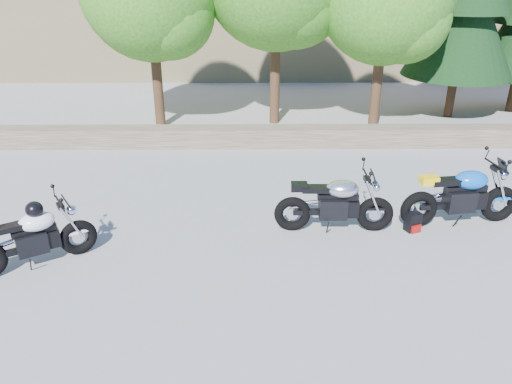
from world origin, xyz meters
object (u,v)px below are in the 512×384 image
silver_bike (335,204)px  backpack (413,222)px  white_bike (31,236)px  blue_bike (462,196)px

silver_bike → backpack: silver_bike is taller
white_bike → blue_bike: bearing=-20.8°
silver_bike → backpack: 1.44m
silver_bike → backpack: (1.39, -0.03, -0.35)m
silver_bike → white_bike: 4.94m
blue_bike → white_bike: bearing=-177.0°
backpack → blue_bike: bearing=-6.2°
white_bike → blue_bike: blue_bike is taller
white_bike → backpack: 6.32m
white_bike → backpack: size_ratio=5.04×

